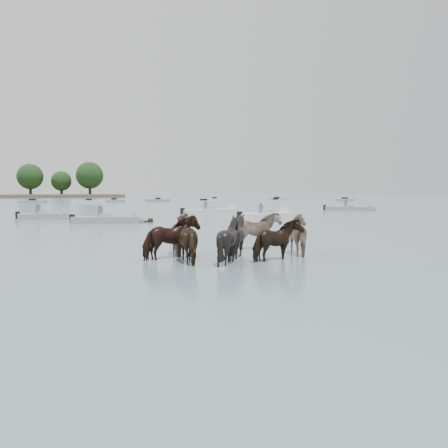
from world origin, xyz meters
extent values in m
plane|color=slate|center=(0.00, 0.00, 0.00)|extent=(400.00, 400.00, 0.00)
imported|color=black|center=(0.16, 1.17, 0.67)|extent=(2.16, 1.56, 1.66)
imported|color=#836759|center=(0.89, 2.37, 0.68)|extent=(1.78, 1.96, 1.68)
imported|color=black|center=(2.55, 1.02, 0.67)|extent=(1.86, 1.75, 1.66)
imported|color=#84695A|center=(3.92, 2.78, 0.67)|extent=(2.00, 0.95, 1.67)
imported|color=black|center=(0.84, 0.37, 0.69)|extent=(1.98, 2.11, 1.70)
imported|color=black|center=(1.84, -0.21, 0.68)|extent=(1.82, 1.69, 1.69)
imported|color=black|center=(3.52, -0.28, 0.62)|extent=(2.04, 1.48, 1.57)
imported|color=#7A6752|center=(5.12, 0.94, 0.66)|extent=(1.75, 1.92, 1.65)
sphere|color=black|center=(2.02, 19.61, 0.12)|extent=(0.44, 0.44, 0.44)
cube|color=black|center=(1.77, 19.61, 0.02)|extent=(0.50, 0.22, 0.18)
cube|color=gray|center=(-5.96, 26.06, 0.20)|extent=(4.01, 1.97, 0.55)
cone|color=gray|center=(-4.03, 26.25, 0.20)|extent=(1.05, 1.68, 1.60)
cube|color=#99ADB7|center=(-5.96, 26.06, 0.55)|extent=(0.91, 1.19, 0.35)
cube|color=black|center=(-7.88, 25.87, 0.35)|extent=(0.38, 0.38, 0.60)
cylinder|color=#595966|center=(-6.36, 26.06, 0.75)|extent=(0.36, 0.36, 0.70)
sphere|color=#595966|center=(-6.36, 26.06, 1.20)|extent=(0.24, 0.24, 0.24)
cube|color=gray|center=(-1.19, 19.57, 0.20)|extent=(4.89, 2.30, 0.55)
cone|color=gray|center=(1.14, 19.21, 0.20)|extent=(1.13, 1.72, 1.60)
cube|color=#99ADB7|center=(-1.19, 19.57, 0.55)|extent=(0.96, 1.23, 0.35)
cube|color=black|center=(-3.51, 19.93, 0.35)|extent=(0.40, 0.40, 0.60)
cylinder|color=#595966|center=(-1.59, 19.57, 0.75)|extent=(0.36, 0.36, 0.70)
sphere|color=#595966|center=(-1.59, 19.57, 1.20)|extent=(0.24, 0.24, 0.24)
cube|color=silver|center=(9.39, 29.87, 0.20)|extent=(6.14, 2.83, 0.55)
cone|color=silver|center=(12.29, 30.50, 0.20)|extent=(1.22, 1.76, 1.60)
cube|color=#99ADB7|center=(9.39, 29.87, 0.55)|extent=(1.02, 1.27, 0.35)
cube|color=black|center=(6.49, 29.24, 0.35)|extent=(0.42, 0.42, 0.60)
cylinder|color=#595966|center=(8.99, 29.87, 0.75)|extent=(0.36, 0.36, 0.70)
sphere|color=#595966|center=(8.99, 29.87, 1.20)|extent=(0.24, 0.24, 0.24)
cube|color=silver|center=(11.91, 21.19, 0.20)|extent=(5.48, 2.89, 0.55)
cone|color=silver|center=(14.45, 21.86, 0.20)|extent=(1.28, 1.78, 1.60)
cube|color=#99ADB7|center=(11.91, 21.19, 0.55)|extent=(1.06, 1.29, 0.35)
cube|color=black|center=(9.38, 20.51, 0.35)|extent=(0.43, 0.43, 0.60)
cylinder|color=#595966|center=(11.51, 21.19, 0.75)|extent=(0.36, 0.36, 0.70)
sphere|color=#595966|center=(11.51, 21.19, 1.20)|extent=(0.24, 0.24, 0.24)
cube|color=gray|center=(27.00, 32.21, 0.20)|extent=(5.68, 3.82, 0.55)
cone|color=gray|center=(29.49, 31.02, 0.20)|extent=(1.50, 1.83, 1.60)
cube|color=#99ADB7|center=(27.00, 32.21, 0.55)|extent=(1.20, 1.36, 0.35)
cube|color=black|center=(24.50, 33.39, 0.35)|extent=(0.47, 0.47, 0.60)
cylinder|color=#595966|center=(26.60, 32.21, 0.75)|extent=(0.36, 0.36, 0.70)
sphere|color=#595966|center=(26.60, 32.21, 1.20)|extent=(0.24, 0.24, 0.24)
cube|color=gray|center=(-11.68, 75.19, 0.22)|extent=(4.98, 2.69, 0.60)
cube|color=black|center=(-11.68, 75.19, 0.60)|extent=(1.23, 1.23, 0.50)
cube|color=silver|center=(-1.86, 72.63, 0.22)|extent=(6.13, 2.25, 0.60)
cube|color=black|center=(-1.86, 72.63, 0.60)|extent=(1.12, 1.12, 0.50)
cube|color=gray|center=(2.97, 78.22, 0.22)|extent=(4.36, 1.59, 0.60)
cube|color=black|center=(2.97, 78.22, 0.60)|extent=(1.02, 1.02, 0.50)
cube|color=gray|center=(12.04, 80.31, 0.22)|extent=(5.50, 2.92, 0.60)
cube|color=black|center=(12.04, 80.31, 0.60)|extent=(1.24, 1.24, 0.50)
cube|color=silver|center=(17.98, 65.38, 0.22)|extent=(5.00, 2.63, 0.60)
cube|color=black|center=(17.98, 65.38, 0.60)|extent=(1.22, 1.22, 0.50)
cube|color=silver|center=(25.49, 84.32, 0.22)|extent=(5.45, 3.43, 0.60)
cube|color=black|center=(25.49, 84.32, 0.60)|extent=(1.31, 1.31, 0.50)
cube|color=silver|center=(33.21, 67.80, 0.22)|extent=(4.52, 3.14, 0.60)
cube|color=black|center=(33.21, 67.80, 0.60)|extent=(1.32, 1.32, 0.50)
cube|color=gray|center=(39.92, 82.49, 0.22)|extent=(4.63, 2.25, 0.60)
cube|color=black|center=(39.92, 82.49, 0.60)|extent=(1.16, 1.16, 0.50)
cube|color=gray|center=(51.67, 72.57, 0.22)|extent=(5.11, 3.38, 0.60)
cube|color=black|center=(51.67, 72.57, 0.60)|extent=(1.32, 1.32, 0.50)
cylinder|color=#382619|center=(-20.14, 153.33, 1.94)|extent=(1.00, 1.00, 3.89)
sphere|color=black|center=(-20.14, 153.33, 7.02)|extent=(8.64, 8.64, 8.64)
cylinder|color=#382619|center=(-10.25, 155.53, 1.56)|extent=(1.00, 1.00, 3.11)
sphere|color=black|center=(-10.25, 155.53, 5.62)|extent=(6.91, 6.91, 6.91)
cylinder|color=#382619|center=(-0.69, 151.22, 2.10)|extent=(1.00, 1.00, 4.19)
sphere|color=black|center=(-0.69, 151.22, 7.57)|extent=(9.32, 9.32, 9.32)
camera|label=1|loc=(-2.67, -14.28, 2.37)|focal=36.39mm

